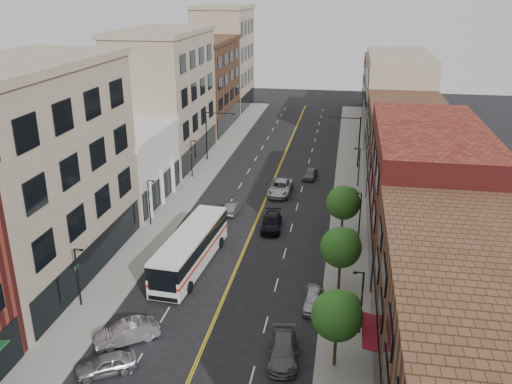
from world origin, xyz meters
The scene contains 32 objects.
sidewalk_left centered at (-10.00, 35.00, 0.07)m, with size 4.00×110.00×0.15m, color gray.
sidewalk_right centered at (10.00, 35.00, 0.07)m, with size 4.00×110.00×0.15m, color gray.
bldg_l_tanoffice centered at (-17.00, 13.00, 9.00)m, with size 10.00×22.00×18.00m, color gray.
bldg_l_white centered at (-17.00, 31.00, 4.00)m, with size 10.00×14.00×8.00m, color silver.
bldg_l_far_a centered at (-17.00, 48.00, 9.00)m, with size 10.00×20.00×18.00m, color gray.
bldg_l_far_b centered at (-17.00, 68.00, 7.50)m, with size 10.00×20.00×15.00m, color brown.
bldg_l_far_c centered at (-17.00, 86.00, 10.00)m, with size 10.00×16.00×20.00m, color gray.
bldg_r_near centered at (17.00, 0.00, 5.00)m, with size 10.00×26.00×10.00m, color brown.
bldg_r_mid centered at (17.00, 24.00, 6.00)m, with size 10.00×22.00×12.00m, color maroon.
bldg_r_far_a centered at (17.00, 45.00, 5.00)m, with size 10.00×20.00×10.00m, color brown.
bldg_r_far_b centered at (17.00, 66.00, 7.00)m, with size 10.00×22.00×14.00m, color gray.
bldg_r_far_c centered at (17.00, 86.00, 5.50)m, with size 10.00×18.00×11.00m, color brown.
tree_r_1 centered at (9.39, 4.07, 4.13)m, with size 3.40×3.40×5.59m.
tree_r_2 centered at (9.39, 14.07, 4.13)m, with size 3.40×3.40×5.59m.
tree_r_3 centered at (9.39, 24.07, 4.13)m, with size 3.40×3.40×5.59m.
lamp_l_1 centered at (-10.95, 8.00, 2.97)m, with size 0.81×0.55×5.05m.
lamp_l_2 centered at (-10.95, 24.00, 2.97)m, with size 0.81×0.55×5.05m.
lamp_l_3 centered at (-10.95, 40.00, 2.97)m, with size 0.81×0.55×5.05m.
lamp_r_1 centered at (10.95, 8.00, 2.97)m, with size 0.81×0.55×5.05m.
lamp_r_2 centered at (10.95, 24.00, 2.97)m, with size 0.81×0.55×5.05m.
lamp_r_3 centered at (10.95, 40.00, 2.97)m, with size 0.81×0.55×5.05m.
signal_mast_left centered at (-10.27, 48.00, 4.65)m, with size 4.49×0.18×7.20m.
signal_mast_right centered at (10.27, 48.00, 4.65)m, with size 4.49×0.18×7.20m.
city_bus centered at (-4.14, 15.95, 1.97)m, with size 3.89×13.36×3.39m.
car_angle_a centered at (-5.60, 0.78, 0.68)m, with size 1.61×4.00×1.36m, color gray.
car_angle_b centered at (-5.60, 4.25, 0.76)m, with size 1.62×4.63×1.53m, color silver.
car_parked_mid centered at (5.80, 4.21, 0.69)m, with size 1.95×4.79×1.39m, color #515257.
car_parked_far centered at (7.40, 11.11, 0.68)m, with size 1.60×3.99×1.36m, color #A2A4A9.
car_lane_behind centered at (-3.04, 28.94, 0.64)m, with size 1.34×3.86×1.27m, color #49494E.
car_lane_a centered at (1.93, 25.38, 0.72)m, with size 2.02×4.98×1.45m, color black.
car_lane_b centered at (1.50, 35.94, 0.81)m, with size 2.70×5.84×1.62m, color #AEB2B7.
car_lane_c centered at (4.75, 42.30, 0.66)m, with size 1.56×3.87×1.32m, color #535358.
Camera 1 is at (9.21, -26.54, 24.04)m, focal length 38.00 mm.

